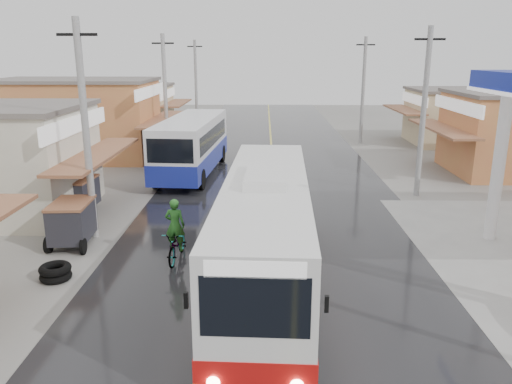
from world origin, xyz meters
TOP-DOWN VIEW (x-y plane):
  - road at (0.00, 15.00)m, footprint 12.00×90.00m
  - centre_line at (0.00, 15.00)m, footprint 0.15×90.00m
  - shopfronts_left at (-13.00, 18.00)m, footprint 11.00×44.00m
  - utility_poles_left at (-7.00, 16.00)m, footprint 1.60×50.00m
  - utility_poles_right at (7.00, 15.00)m, footprint 1.60×36.00m
  - coach_bus at (-0.47, 4.99)m, footprint 2.98×11.50m
  - second_bus at (-4.69, 19.33)m, footprint 3.31×9.86m
  - cyclist at (-3.47, 6.81)m, footprint 0.86×2.10m
  - tricycle_near at (-7.48, 8.08)m, footprint 1.53×2.16m
  - tricycle_far at (-8.65, 11.98)m, footprint 1.48×2.12m
  - tyre_stack at (-6.98, 5.21)m, footprint 0.97×0.97m

SIDE VIEW (x-z plane):
  - shopfronts_left at x=-13.00m, z-range -2.60..2.60m
  - utility_poles_left at x=-7.00m, z-range -4.00..4.00m
  - utility_poles_right at x=7.00m, z-range -4.00..4.00m
  - road at x=0.00m, z-range 0.00..0.02m
  - centre_line at x=0.00m, z-range 0.02..0.03m
  - tyre_stack at x=-6.98m, z-range 0.00..0.50m
  - cyclist at x=-3.47m, z-range -0.38..1.83m
  - tricycle_far at x=-8.65m, z-range 0.11..1.67m
  - tricycle_near at x=-7.48m, z-range 0.12..1.77m
  - coach_bus at x=-0.47m, z-range -0.06..3.50m
  - second_bus at x=-4.69m, z-range 0.12..3.34m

